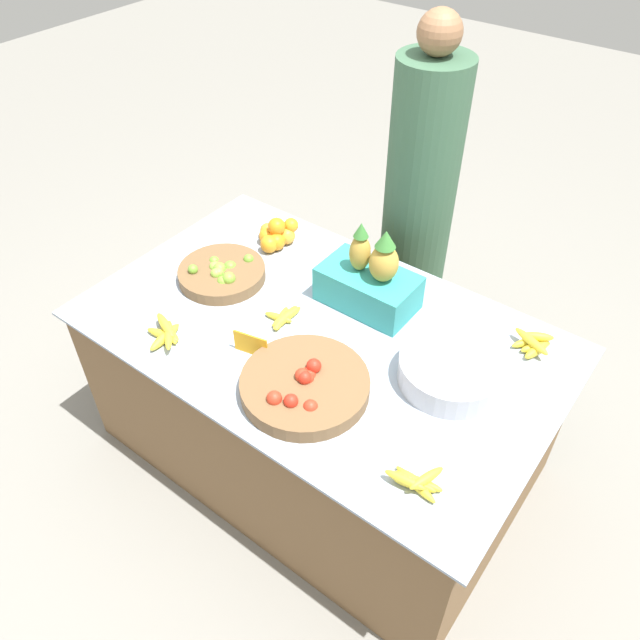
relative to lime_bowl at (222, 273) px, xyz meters
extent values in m
plane|color=gray|center=(0.51, -0.01, -0.76)|extent=(12.00, 12.00, 0.00)
cube|color=brown|center=(0.51, -0.01, -0.40)|extent=(1.70, 1.05, 0.72)
cube|color=#99A8BC|center=(0.51, -0.01, -0.04)|extent=(1.77, 1.09, 0.01)
cylinder|color=brown|center=(0.00, 0.00, 0.00)|extent=(0.35, 0.35, 0.05)
sphere|color=#89BC42|center=(0.01, -0.03, 0.03)|extent=(0.04, 0.04, 0.04)
sphere|color=#6BA333|center=(0.01, 0.04, 0.01)|extent=(0.05, 0.05, 0.05)
sphere|color=#6BA333|center=(-0.02, 0.00, 0.01)|extent=(0.05, 0.05, 0.05)
sphere|color=#6BA333|center=(0.05, 0.11, 0.02)|extent=(0.04, 0.04, 0.04)
sphere|color=#6BA333|center=(-0.05, 0.06, 0.00)|extent=(0.05, 0.05, 0.05)
sphere|color=#6BA333|center=(-0.07, 0.03, 0.01)|extent=(0.04, 0.04, 0.04)
sphere|color=#7AB238|center=(0.00, -0.01, 0.02)|extent=(0.06, 0.06, 0.06)
sphere|color=#89BC42|center=(0.01, -0.04, 0.03)|extent=(0.04, 0.04, 0.04)
sphere|color=#7AB238|center=(0.06, -0.05, 0.01)|extent=(0.05, 0.05, 0.05)
sphere|color=#6BA333|center=(-0.08, -0.08, 0.03)|extent=(0.04, 0.04, 0.04)
sphere|color=#89BC42|center=(-0.03, -0.01, 0.02)|extent=(0.05, 0.05, 0.05)
sphere|color=#7AB238|center=(0.08, -0.03, 0.03)|extent=(0.05, 0.05, 0.05)
cylinder|color=brown|center=(0.65, -0.28, 0.00)|extent=(0.44, 0.44, 0.06)
sphere|color=red|center=(0.64, -0.22, 0.04)|extent=(0.05, 0.05, 0.05)
sphere|color=red|center=(0.63, -0.24, 0.03)|extent=(0.04, 0.04, 0.04)
sphere|color=red|center=(0.71, -0.15, -0.01)|extent=(0.04, 0.04, 0.04)
sphere|color=red|center=(0.65, -0.27, 0.03)|extent=(0.05, 0.05, 0.05)
sphere|color=red|center=(0.65, -0.27, 0.03)|extent=(0.04, 0.04, 0.04)
sphere|color=red|center=(0.61, -0.12, 0.01)|extent=(0.04, 0.04, 0.04)
sphere|color=red|center=(0.67, -0.38, 0.04)|extent=(0.05, 0.05, 0.05)
sphere|color=red|center=(0.54, -0.33, 0.00)|extent=(0.04, 0.04, 0.04)
sphere|color=red|center=(0.63, -0.27, 0.04)|extent=(0.05, 0.05, 0.05)
sphere|color=red|center=(0.63, -0.40, 0.02)|extent=(0.04, 0.04, 0.04)
sphere|color=red|center=(0.65, -0.25, 0.02)|extent=(0.05, 0.05, 0.05)
sphere|color=red|center=(0.65, -0.26, 0.01)|extent=(0.05, 0.05, 0.05)
sphere|color=red|center=(0.73, -0.35, 0.02)|extent=(0.05, 0.05, 0.05)
sphere|color=red|center=(0.64, -0.22, 0.00)|extent=(0.04, 0.04, 0.04)
sphere|color=red|center=(0.62, -0.40, 0.03)|extent=(0.05, 0.05, 0.05)
sphere|color=red|center=(0.62, -0.19, 0.00)|extent=(0.04, 0.04, 0.04)
sphere|color=red|center=(0.60, -0.25, 0.00)|extent=(0.04, 0.04, 0.04)
sphere|color=red|center=(0.65, -0.28, 0.04)|extent=(0.05, 0.05, 0.05)
sphere|color=orange|center=(0.00, 0.35, 0.01)|extent=(0.08, 0.08, 0.08)
sphere|color=orange|center=(0.03, 0.26, 0.01)|extent=(0.08, 0.08, 0.08)
sphere|color=orange|center=(0.02, 0.30, 0.01)|extent=(0.07, 0.07, 0.07)
sphere|color=orange|center=(-0.04, 0.34, 0.01)|extent=(0.07, 0.07, 0.07)
sphere|color=orange|center=(0.04, 0.29, 0.01)|extent=(0.08, 0.08, 0.08)
sphere|color=orange|center=(0.05, 0.35, 0.01)|extent=(0.08, 0.08, 0.08)
sphere|color=orange|center=(-0.02, 0.30, 0.01)|extent=(0.07, 0.07, 0.07)
sphere|color=orange|center=(0.05, 0.38, 0.05)|extent=(0.06, 0.06, 0.06)
sphere|color=orange|center=(0.02, 0.32, 0.06)|extent=(0.08, 0.08, 0.08)
cylinder|color=#B7B7BF|center=(1.01, 0.06, 0.02)|extent=(0.36, 0.36, 0.09)
cube|color=orange|center=(0.38, -0.25, 0.02)|extent=(0.13, 0.04, 0.09)
cube|color=teal|center=(0.56, 0.23, 0.04)|extent=(0.37, 0.22, 0.15)
ellipsoid|color=#B28E38|center=(0.51, 0.23, 0.19)|extent=(0.08, 0.08, 0.15)
cone|color=#387A33|center=(0.51, 0.23, 0.30)|extent=(0.06, 0.06, 0.06)
ellipsoid|color=#B28E38|center=(0.62, 0.23, 0.19)|extent=(0.11, 0.11, 0.15)
cone|color=#387A33|center=(0.62, 0.23, 0.30)|extent=(0.08, 0.08, 0.07)
ellipsoid|color=yellow|center=(1.20, 0.36, -0.01)|extent=(0.07, 0.14, 0.04)
ellipsoid|color=yellow|center=(1.19, 0.38, -0.01)|extent=(0.09, 0.12, 0.03)
ellipsoid|color=yellow|center=(1.16, 0.39, -0.01)|extent=(0.12, 0.15, 0.03)
ellipsoid|color=yellow|center=(1.18, 0.40, 0.01)|extent=(0.12, 0.08, 0.03)
ellipsoid|color=yellow|center=(1.17, 0.37, 0.01)|extent=(0.16, 0.09, 0.03)
ellipsoid|color=yellow|center=(1.13, -0.37, -0.01)|extent=(0.14, 0.05, 0.03)
ellipsoid|color=yellow|center=(1.13, -0.37, -0.01)|extent=(0.11, 0.04, 0.03)
ellipsoid|color=yellow|center=(1.13, -0.38, -0.01)|extent=(0.12, 0.07, 0.03)
ellipsoid|color=yellow|center=(1.14, -0.37, -0.01)|extent=(0.16, 0.06, 0.03)
ellipsoid|color=yellow|center=(1.14, -0.38, -0.01)|extent=(0.16, 0.07, 0.03)
ellipsoid|color=yellow|center=(1.16, -0.35, 0.01)|extent=(0.07, 0.13, 0.03)
ellipsoid|color=yellow|center=(1.11, -0.40, 0.01)|extent=(0.13, 0.04, 0.03)
ellipsoid|color=yellow|center=(0.06, -0.35, -0.02)|extent=(0.16, 0.06, 0.03)
ellipsoid|color=yellow|center=(0.08, -0.37, -0.01)|extent=(0.14, 0.07, 0.03)
ellipsoid|color=yellow|center=(0.07, -0.39, -0.01)|extent=(0.14, 0.06, 0.03)
ellipsoid|color=yellow|center=(0.09, -0.39, -0.01)|extent=(0.06, 0.16, 0.04)
ellipsoid|color=yellow|center=(0.11, -0.39, 0.01)|extent=(0.13, 0.13, 0.03)
ellipsoid|color=yellow|center=(0.06, -0.36, 0.01)|extent=(0.15, 0.09, 0.03)
ellipsoid|color=yellow|center=(0.37, -0.04, -0.01)|extent=(0.05, 0.16, 0.03)
ellipsoid|color=yellow|center=(0.36, -0.06, -0.01)|extent=(0.08, 0.14, 0.03)
ellipsoid|color=yellow|center=(0.37, -0.04, -0.01)|extent=(0.05, 0.15, 0.03)
ellipsoid|color=yellow|center=(0.35, -0.06, -0.02)|extent=(0.12, 0.05, 0.03)
cylinder|color=#385B42|center=(0.41, 0.87, -0.03)|extent=(0.32, 0.32, 1.47)
sphere|color=#896042|center=(0.41, 0.87, 0.80)|extent=(0.18, 0.18, 0.18)
camera|label=1|loc=(1.53, -1.36, 1.56)|focal=35.00mm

